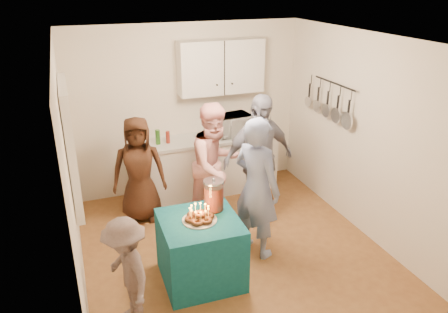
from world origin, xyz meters
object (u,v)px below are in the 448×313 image
object	(u,v)px
microwave	(232,125)
woman_back_center	(216,165)
counter	(207,166)
punch_jar	(214,196)
man_birthday	(257,188)
woman_back_right	(258,159)
woman_back_left	(139,170)
child_near_left	(127,272)
party_table	(200,250)

from	to	relation	value
microwave	woman_back_center	world-z (taller)	woman_back_center
counter	punch_jar	xyz separation A→B (m)	(-0.52, -1.90, 0.50)
man_birthday	woman_back_right	xyz separation A→B (m)	(0.35, 0.73, 0.03)
punch_jar	woman_back_center	xyz separation A→B (m)	(0.35, 0.96, -0.07)
woman_back_left	child_near_left	size ratio (longest dim) A/B	1.30
microwave	child_near_left	size ratio (longest dim) A/B	0.50
microwave	party_table	size ratio (longest dim) A/B	0.67
woman_back_right	woman_back_center	bearing A→B (deg)	160.80
punch_jar	woman_back_center	size ratio (longest dim) A/B	0.20
counter	woman_back_center	size ratio (longest dim) A/B	1.28
woman_back_right	child_near_left	bearing A→B (deg)	-152.33
party_table	woman_back_center	size ratio (longest dim) A/B	0.50
microwave	woman_back_left	xyz separation A→B (m)	(-1.56, -0.49, -0.32)
party_table	counter	bearing A→B (deg)	70.26
microwave	woman_back_left	size ratio (longest dim) A/B	0.38
child_near_left	counter	bearing A→B (deg)	134.23
woman_back_center	woman_back_left	bearing A→B (deg)	133.58
punch_jar	woman_back_left	distance (m)	1.54
punch_jar	woman_back_right	bearing A→B (deg)	42.24
microwave	punch_jar	xyz separation A→B (m)	(-0.95, -1.90, -0.14)
child_near_left	punch_jar	bearing A→B (deg)	104.91
woman_back_left	woman_back_center	bearing A→B (deg)	-14.99
counter	child_near_left	distance (m)	2.94
man_birthday	woman_back_center	size ratio (longest dim) A/B	1.03
woman_back_left	woman_back_center	size ratio (longest dim) A/B	0.87
microwave	woman_back_center	distance (m)	1.13
party_table	woman_back_left	world-z (taller)	woman_back_left
man_birthday	child_near_left	xyz separation A→B (m)	(-1.65, -0.67, -0.30)
counter	party_table	size ratio (longest dim) A/B	2.59
woman_back_right	woman_back_left	bearing A→B (deg)	152.50
counter	microwave	distance (m)	0.77
microwave	man_birthday	size ratio (longest dim) A/B	0.33
punch_jar	woman_back_left	size ratio (longest dim) A/B	0.23
woman_back_left	child_near_left	bearing A→B (deg)	-93.73
microwave	woman_back_left	world-z (taller)	woman_back_left
man_birthday	woman_back_center	distance (m)	0.88
party_table	woman_back_left	distance (m)	1.67
microwave	woman_back_right	world-z (taller)	woman_back_right
counter	microwave	xyz separation A→B (m)	(0.43, 0.00, 0.64)
man_birthday	party_table	bearing A→B (deg)	82.65
counter	child_near_left	size ratio (longest dim) A/B	1.91
woman_back_center	woman_back_right	bearing A→B (deg)	-33.54
microwave	party_table	world-z (taller)	microwave
woman_back_left	child_near_left	distance (m)	2.03
punch_jar	woman_back_center	distance (m)	1.03
counter	child_near_left	world-z (taller)	child_near_left
counter	woman_back_left	xyz separation A→B (m)	(-1.13, -0.49, 0.32)
woman_back_left	woman_back_right	world-z (taller)	woman_back_right
woman_back_right	child_near_left	xyz separation A→B (m)	(-2.01, -1.41, -0.33)
man_birthday	woman_back_right	size ratio (longest dim) A/B	0.97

